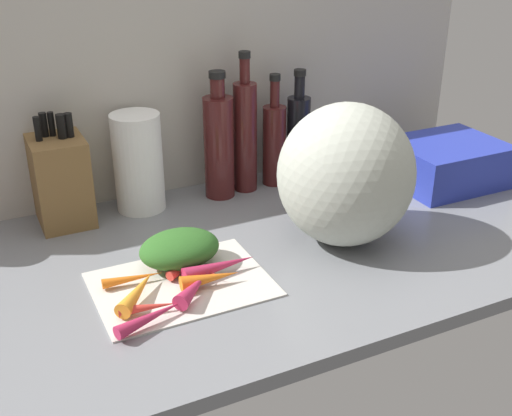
% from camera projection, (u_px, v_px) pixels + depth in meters
% --- Properties ---
extents(ground_plane, '(1.70, 0.80, 0.03)m').
position_uv_depth(ground_plane, '(239.00, 255.00, 1.40)').
color(ground_plane, slate).
extents(wall_back, '(1.70, 0.03, 0.60)m').
position_uv_depth(wall_back, '(173.00, 74.00, 1.57)').
color(wall_back, '#BCB7AD').
rests_on(wall_back, ground_plane).
extents(cutting_board, '(0.34, 0.25, 0.01)m').
position_uv_depth(cutting_board, '(182.00, 283.00, 1.26)').
color(cutting_board, beige).
rests_on(cutting_board, ground_plane).
extents(carrot_0, '(0.11, 0.13, 0.03)m').
position_uv_depth(carrot_0, '(138.00, 291.00, 1.19)').
color(carrot_0, orange).
rests_on(carrot_0, cutting_board).
extents(carrot_1, '(0.14, 0.07, 0.03)m').
position_uv_depth(carrot_1, '(152.00, 317.00, 1.13)').
color(carrot_1, '#B2264C').
rests_on(carrot_1, cutting_board).
extents(carrot_2, '(0.16, 0.04, 0.03)m').
position_uv_depth(carrot_2, '(220.00, 266.00, 1.28)').
color(carrot_2, '#B2264C').
rests_on(carrot_2, cutting_board).
extents(carrot_3, '(0.12, 0.04, 0.03)m').
position_uv_depth(carrot_3, '(210.00, 278.00, 1.24)').
color(carrot_3, orange).
rests_on(carrot_3, cutting_board).
extents(carrot_4, '(0.12, 0.03, 0.02)m').
position_uv_depth(carrot_4, '(133.00, 278.00, 1.25)').
color(carrot_4, orange).
rests_on(carrot_4, cutting_board).
extents(carrot_5, '(0.10, 0.10, 0.03)m').
position_uv_depth(carrot_5, '(194.00, 288.00, 1.20)').
color(carrot_5, '#B2264C').
rests_on(carrot_5, cutting_board).
extents(carrot_6, '(0.12, 0.14, 0.03)m').
position_uv_depth(carrot_6, '(184.00, 267.00, 1.28)').
color(carrot_6, red).
rests_on(carrot_6, cutting_board).
extents(carrot_7, '(0.15, 0.10, 0.02)m').
position_uv_depth(carrot_7, '(196.00, 259.00, 1.31)').
color(carrot_7, red).
rests_on(carrot_7, cutting_board).
extents(carrot_8, '(0.11, 0.04, 0.02)m').
position_uv_depth(carrot_8, '(148.00, 307.00, 1.16)').
color(carrot_8, red).
rests_on(carrot_8, cutting_board).
extents(carrot_greens_pile, '(0.17, 0.13, 0.07)m').
position_uv_depth(carrot_greens_pile, '(180.00, 249.00, 1.30)').
color(carrot_greens_pile, '#2D6023').
rests_on(carrot_greens_pile, cutting_board).
extents(winter_squash, '(0.30, 0.29, 0.31)m').
position_uv_depth(winter_squash, '(346.00, 175.00, 1.36)').
color(winter_squash, '#B2B7A8').
rests_on(winter_squash, ground_plane).
extents(knife_block, '(0.12, 0.15, 0.26)m').
position_uv_depth(knife_block, '(61.00, 179.00, 1.47)').
color(knife_block, brown).
rests_on(knife_block, ground_plane).
extents(paper_towel_roll, '(0.12, 0.12, 0.24)m').
position_uv_depth(paper_towel_roll, '(138.00, 163.00, 1.53)').
color(paper_towel_roll, white).
rests_on(paper_towel_roll, ground_plane).
extents(bottle_0, '(0.08, 0.08, 0.32)m').
position_uv_depth(bottle_0, '(219.00, 144.00, 1.59)').
color(bottle_0, '#471919').
rests_on(bottle_0, ground_plane).
extents(bottle_1, '(0.06, 0.06, 0.36)m').
position_uv_depth(bottle_1, '(245.00, 135.00, 1.62)').
color(bottle_1, '#471919').
rests_on(bottle_1, ground_plane).
extents(bottle_2, '(0.06, 0.06, 0.30)m').
position_uv_depth(bottle_2, '(274.00, 142.00, 1.67)').
color(bottle_2, '#471919').
rests_on(bottle_2, ground_plane).
extents(bottle_3, '(0.06, 0.06, 0.30)m').
position_uv_depth(bottle_3, '(298.00, 136.00, 1.69)').
color(bottle_3, black).
rests_on(bottle_3, ground_plane).
extents(dish_rack, '(0.28, 0.23, 0.11)m').
position_uv_depth(dish_rack, '(446.00, 163.00, 1.70)').
color(dish_rack, '#2838AD').
rests_on(dish_rack, ground_plane).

